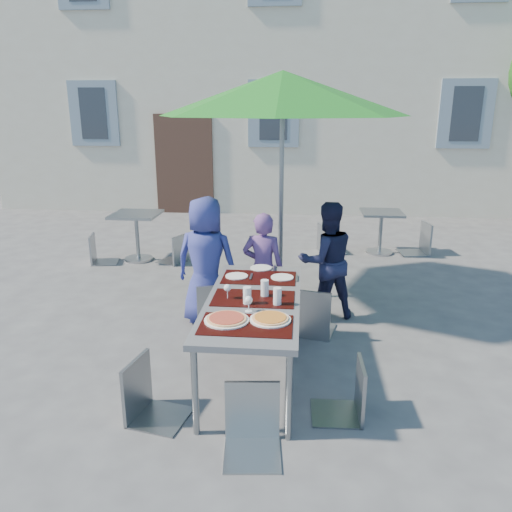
# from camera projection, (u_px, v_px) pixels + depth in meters

# --- Properties ---
(ground) EXTENTS (90.00, 90.00, 0.00)m
(ground) POSITION_uv_depth(u_px,v_px,m) (216.00, 396.00, 4.20)
(ground) COLOR #434346
(ground) RESTS_ON ground
(building) EXTENTS (13.60, 8.20, 11.10)m
(building) POSITION_uv_depth(u_px,v_px,m) (283.00, 12.00, 13.78)
(building) COLOR #C2B49C
(building) RESTS_ON ground
(dining_table) EXTENTS (0.80, 1.85, 0.76)m
(dining_table) POSITION_uv_depth(u_px,v_px,m) (253.00, 304.00, 4.32)
(dining_table) COLOR #424247
(dining_table) RESTS_ON ground
(pizza_near_left) EXTENTS (0.35, 0.35, 0.03)m
(pizza_near_left) POSITION_uv_depth(u_px,v_px,m) (227.00, 319.00, 3.84)
(pizza_near_left) COLOR white
(pizza_near_left) RESTS_ON dining_table
(pizza_near_right) EXTENTS (0.32, 0.32, 0.03)m
(pizza_near_right) POSITION_uv_depth(u_px,v_px,m) (270.00, 319.00, 3.85)
(pizza_near_right) COLOR white
(pizza_near_right) RESTS_ON dining_table
(glassware) EXTENTS (0.50, 0.41, 0.15)m
(glassware) POSITION_uv_depth(u_px,v_px,m) (258.00, 294.00, 4.20)
(glassware) COLOR silver
(glassware) RESTS_ON dining_table
(place_settings) EXTENTS (0.70, 0.50, 0.01)m
(place_settings) POSITION_uv_depth(u_px,v_px,m) (260.00, 274.00, 4.92)
(place_settings) COLOR white
(place_settings) RESTS_ON dining_table
(child_0) EXTENTS (0.76, 0.56, 1.43)m
(child_0) POSITION_uv_depth(u_px,v_px,m) (206.00, 261.00, 5.47)
(child_0) COLOR navy
(child_0) RESTS_ON ground
(child_1) EXTENTS (0.49, 0.35, 1.26)m
(child_1) POSITION_uv_depth(u_px,v_px,m) (263.00, 269.00, 5.48)
(child_1) COLOR #5F3C7A
(child_1) RESTS_ON ground
(child_2) EXTENTS (0.74, 0.56, 1.35)m
(child_2) POSITION_uv_depth(u_px,v_px,m) (326.00, 261.00, 5.62)
(child_2) COLOR #1A1C3A
(child_2) RESTS_ON ground
(chair_0) EXTENTS (0.53, 0.54, 0.97)m
(chair_0) POSITION_uv_depth(u_px,v_px,m) (215.00, 277.00, 5.40)
(chair_0) COLOR gray
(chair_0) RESTS_ON ground
(chair_1) EXTENTS (0.45, 0.45, 0.94)m
(chair_1) POSITION_uv_depth(u_px,v_px,m) (265.00, 281.00, 5.33)
(chair_1) COLOR gray
(chair_1) RESTS_ON ground
(chair_2) EXTENTS (0.54, 0.54, 1.02)m
(chair_2) POSITION_uv_depth(u_px,v_px,m) (312.00, 282.00, 5.16)
(chair_2) COLOR gray
(chair_2) RESTS_ON ground
(chair_3) EXTENTS (0.48, 0.48, 0.91)m
(chair_3) POSITION_uv_depth(u_px,v_px,m) (146.00, 356.00, 3.77)
(chair_3) COLOR gray
(chair_3) RESTS_ON ground
(chair_4) EXTENTS (0.40, 0.39, 0.86)m
(chair_4) POSITION_uv_depth(u_px,v_px,m) (350.00, 358.00, 3.80)
(chair_4) COLOR gray
(chair_4) RESTS_ON ground
(chair_5) EXTENTS (0.43, 0.44, 0.89)m
(chair_5) POSITION_uv_depth(u_px,v_px,m) (252.00, 383.00, 3.43)
(chair_5) COLOR #8E9599
(chair_5) RESTS_ON ground
(patio_umbrella) EXTENTS (2.92, 2.92, 2.74)m
(patio_umbrella) POSITION_uv_depth(u_px,v_px,m) (283.00, 95.00, 5.68)
(patio_umbrella) COLOR #A7A9AF
(patio_umbrella) RESTS_ON ground
(cafe_table_0) EXTENTS (0.71, 0.71, 0.76)m
(cafe_table_0) POSITION_uv_depth(u_px,v_px,m) (137.00, 228.00, 7.79)
(cafe_table_0) COLOR #A7A9AF
(cafe_table_0) RESTS_ON ground
(bg_chair_l_0) EXTENTS (0.45, 0.45, 0.85)m
(bg_chair_l_0) POSITION_uv_depth(u_px,v_px,m) (97.00, 232.00, 7.67)
(bg_chair_l_0) COLOR gray
(bg_chair_l_0) RESTS_ON ground
(bg_chair_r_0) EXTENTS (0.50, 0.50, 0.86)m
(bg_chair_r_0) POSITION_uv_depth(u_px,v_px,m) (175.00, 232.00, 7.67)
(bg_chair_r_0) COLOR #8F949A
(bg_chair_r_0) RESTS_ON ground
(cafe_table_1) EXTENTS (0.66, 0.66, 0.70)m
(cafe_table_1) POSITION_uv_depth(u_px,v_px,m) (381.00, 226.00, 8.19)
(cafe_table_1) COLOR #A7A9AF
(cafe_table_1) RESTS_ON ground
(bg_chair_l_1) EXTENTS (0.49, 0.49, 0.90)m
(bg_chair_l_1) POSITION_uv_depth(u_px,v_px,m) (328.00, 222.00, 8.22)
(bg_chair_l_1) COLOR #90949B
(bg_chair_l_1) RESTS_ON ground
(bg_chair_r_1) EXTENTS (0.50, 0.50, 0.98)m
(bg_chair_r_1) POSITION_uv_depth(u_px,v_px,m) (422.00, 220.00, 8.16)
(bg_chair_r_1) COLOR #8F959A
(bg_chair_r_1) RESTS_ON ground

